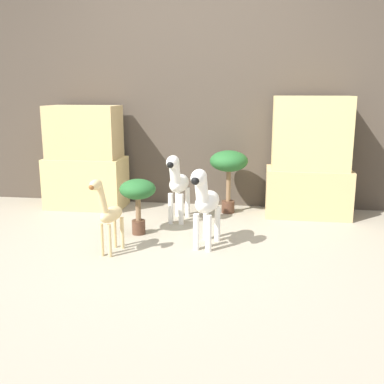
{
  "coord_description": "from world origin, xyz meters",
  "views": [
    {
      "loc": [
        0.63,
        -3.0,
        1.18
      ],
      "look_at": [
        0.09,
        0.65,
        0.35
      ],
      "focal_mm": 42.0,
      "sensor_mm": 36.0,
      "label": 1
    }
  ],
  "objects_px": {
    "zebra_right": "(205,200)",
    "giraffe_figurine": "(109,213)",
    "potted_palm_back": "(138,193)",
    "potted_palm_front": "(229,164)",
    "zebra_left": "(178,182)"
  },
  "relations": [
    {
      "from": "zebra_right",
      "to": "giraffe_figurine",
      "type": "height_order",
      "value": "zebra_right"
    },
    {
      "from": "potted_palm_back",
      "to": "zebra_right",
      "type": "bearing_deg",
      "value": -22.8
    },
    {
      "from": "zebra_right",
      "to": "potted_palm_front",
      "type": "height_order",
      "value": "zebra_right"
    },
    {
      "from": "potted_palm_front",
      "to": "zebra_left",
      "type": "bearing_deg",
      "value": -138.46
    },
    {
      "from": "zebra_right",
      "to": "potted_palm_front",
      "type": "distance_m",
      "value": 1.06
    },
    {
      "from": "zebra_left",
      "to": "potted_palm_back",
      "type": "height_order",
      "value": "zebra_left"
    },
    {
      "from": "giraffe_figurine",
      "to": "zebra_left",
      "type": "bearing_deg",
      "value": 68.82
    },
    {
      "from": "zebra_left",
      "to": "giraffe_figurine",
      "type": "bearing_deg",
      "value": -111.18
    },
    {
      "from": "zebra_right",
      "to": "potted_palm_back",
      "type": "relative_size",
      "value": 1.36
    },
    {
      "from": "potted_palm_back",
      "to": "zebra_left",
      "type": "bearing_deg",
      "value": 57.4
    },
    {
      "from": "zebra_right",
      "to": "zebra_left",
      "type": "bearing_deg",
      "value": 116.64
    },
    {
      "from": "potted_palm_front",
      "to": "zebra_right",
      "type": "bearing_deg",
      "value": -95.68
    },
    {
      "from": "potted_palm_front",
      "to": "potted_palm_back",
      "type": "xyz_separation_m",
      "value": [
        -0.7,
        -0.8,
        -0.13
      ]
    },
    {
      "from": "giraffe_figurine",
      "to": "potted_palm_back",
      "type": "xyz_separation_m",
      "value": [
        0.09,
        0.49,
        0.04
      ]
    },
    {
      "from": "zebra_right",
      "to": "giraffe_figurine",
      "type": "distance_m",
      "value": 0.72
    }
  ]
}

